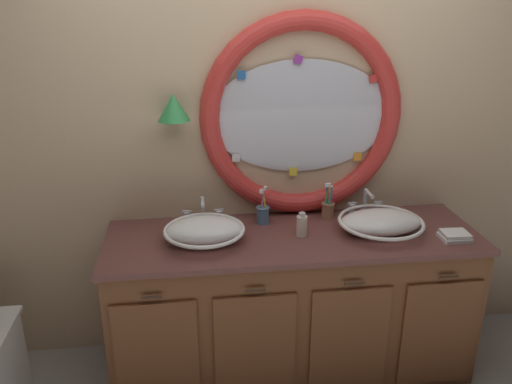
% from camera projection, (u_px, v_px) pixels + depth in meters
% --- Properties ---
extents(back_wall_assembly, '(6.40, 0.26, 2.60)m').
position_uv_depth(back_wall_assembly, '(273.00, 134.00, 2.91)').
color(back_wall_assembly, '#D6B78E').
rests_on(back_wall_assembly, ground_plane).
extents(vanity_counter, '(2.00, 0.66, 0.84)m').
position_uv_depth(vanity_counter, '(291.00, 302.00, 2.92)').
color(vanity_counter, brown).
rests_on(vanity_counter, ground_plane).
extents(sink_basin_left, '(0.42, 0.42, 0.13)m').
position_uv_depth(sink_basin_left, '(204.00, 230.00, 2.66)').
color(sink_basin_left, white).
rests_on(sink_basin_left, vanity_counter).
extents(sink_basin_right, '(0.46, 0.46, 0.12)m').
position_uv_depth(sink_basin_right, '(381.00, 222.00, 2.78)').
color(sink_basin_right, white).
rests_on(sink_basin_right, vanity_counter).
extents(faucet_set_left, '(0.23, 0.14, 0.15)m').
position_uv_depth(faucet_set_left, '(203.00, 212.00, 2.90)').
color(faucet_set_left, silver).
rests_on(faucet_set_left, vanity_counter).
extents(faucet_set_right, '(0.21, 0.13, 0.16)m').
position_uv_depth(faucet_set_right, '(366.00, 204.00, 3.02)').
color(faucet_set_right, silver).
rests_on(faucet_set_right, vanity_counter).
extents(toothbrush_holder_left, '(0.08, 0.08, 0.22)m').
position_uv_depth(toothbrush_holder_left, '(263.00, 213.00, 2.89)').
color(toothbrush_holder_left, slate).
rests_on(toothbrush_holder_left, vanity_counter).
extents(toothbrush_holder_right, '(0.08, 0.08, 0.22)m').
position_uv_depth(toothbrush_holder_right, '(328.00, 208.00, 2.96)').
color(toothbrush_holder_right, '#996647').
rests_on(toothbrush_holder_right, vanity_counter).
extents(soap_dispenser, '(0.06, 0.06, 0.14)m').
position_uv_depth(soap_dispenser, '(302.00, 225.00, 2.74)').
color(soap_dispenser, '#EFE5C6').
rests_on(soap_dispenser, vanity_counter).
extents(folded_hand_towel, '(0.15, 0.12, 0.04)m').
position_uv_depth(folded_hand_towel, '(455.00, 236.00, 2.71)').
color(folded_hand_towel, white).
rests_on(folded_hand_towel, vanity_counter).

